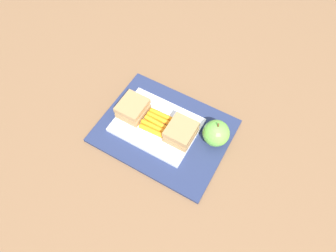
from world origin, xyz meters
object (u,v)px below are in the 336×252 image
(food_tray, at_px, (157,125))
(apple, at_px, (216,133))
(sandwich_half_right, at_px, (181,132))
(carrot_sticks_bundle, at_px, (156,123))
(sandwich_half_left, at_px, (133,108))

(food_tray, height_order, apple, apple)
(food_tray, distance_m, sandwich_half_right, 0.08)
(carrot_sticks_bundle, xyz_separation_m, apple, (0.16, 0.04, 0.02))
(apple, bearing_deg, food_tray, -165.35)
(sandwich_half_left, distance_m, apple, 0.24)
(sandwich_half_left, xyz_separation_m, carrot_sticks_bundle, (0.08, 0.00, -0.02))
(sandwich_half_right, distance_m, apple, 0.09)
(food_tray, bearing_deg, sandwich_half_right, 0.00)
(food_tray, relative_size, sandwich_half_left, 2.88)
(food_tray, distance_m, carrot_sticks_bundle, 0.01)
(food_tray, height_order, sandwich_half_right, sandwich_half_right)
(sandwich_half_right, relative_size, apple, 0.95)
(sandwich_half_right, xyz_separation_m, carrot_sticks_bundle, (-0.08, 0.00, -0.02))
(food_tray, bearing_deg, carrot_sticks_bundle, 137.95)
(sandwich_half_left, height_order, carrot_sticks_bundle, sandwich_half_left)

